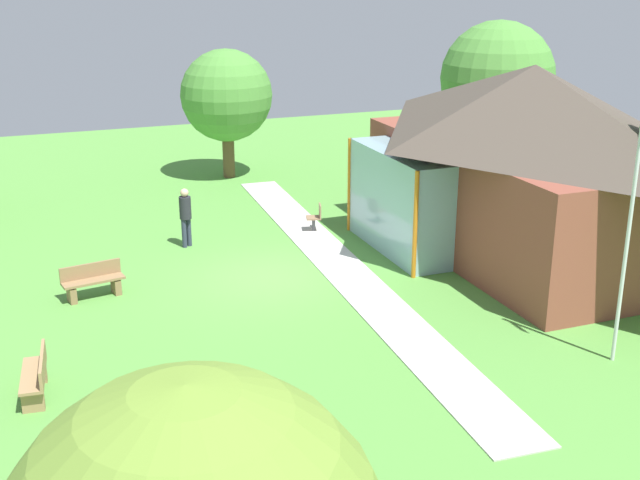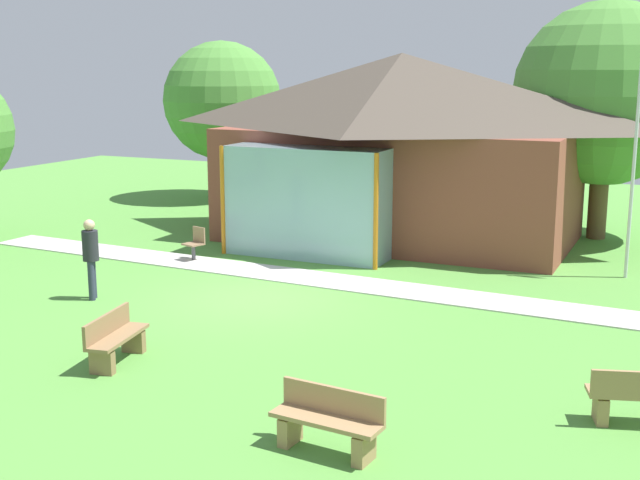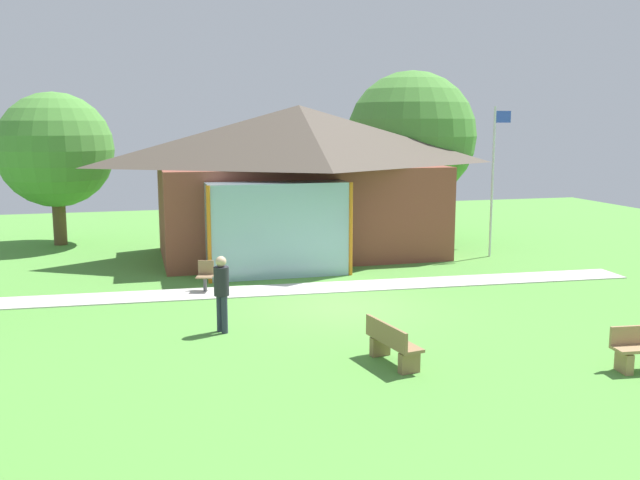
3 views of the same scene
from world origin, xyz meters
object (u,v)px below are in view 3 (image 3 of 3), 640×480
(patio_chair_west, at_px, (205,277))
(visitor_strolling_lawn, at_px, (222,288))
(tree_behind_pavilion_right, at_px, (411,136))
(pavilion, at_px, (298,178))
(bench_front_center, at_px, (392,344))
(flagpole, at_px, (494,174))
(tree_behind_pavilion_left, at_px, (55,150))

(patio_chair_west, bearing_deg, visitor_strolling_lawn, 106.16)
(visitor_strolling_lawn, height_order, tree_behind_pavilion_right, tree_behind_pavilion_right)
(pavilion, height_order, visitor_strolling_lawn, pavilion)
(patio_chair_west, height_order, tree_behind_pavilion_right, tree_behind_pavilion_right)
(pavilion, distance_m, bench_front_center, 11.90)
(pavilion, bearing_deg, visitor_strolling_lawn, -113.66)
(patio_chair_west, bearing_deg, flagpole, -148.65)
(tree_behind_pavilion_right, distance_m, tree_behind_pavilion_left, 13.85)
(bench_front_center, xyz_separation_m, patio_chair_west, (-2.90, 6.96, 0.01))
(pavilion, height_order, patio_chair_west, pavilion)
(flagpole, bearing_deg, visitor_strolling_lawn, -146.94)
(bench_front_center, relative_size, visitor_strolling_lawn, 0.89)
(flagpole, height_order, patio_chair_west, flagpole)
(pavilion, xyz_separation_m, bench_front_center, (-0.87, -11.63, -2.35))
(flagpole, bearing_deg, patio_chair_west, -165.19)
(visitor_strolling_lawn, bearing_deg, tree_behind_pavilion_left, -9.79)
(flagpole, height_order, tree_behind_pavilion_left, tree_behind_pavilion_left)
(patio_chair_west, height_order, visitor_strolling_lawn, visitor_strolling_lawn)
(pavilion, relative_size, visitor_strolling_lawn, 6.09)
(flagpole, xyz_separation_m, tree_behind_pavilion_left, (-14.94, 6.50, 0.74))
(tree_behind_pavilion_left, bearing_deg, bench_front_center, -64.99)
(visitor_strolling_lawn, bearing_deg, patio_chair_west, -29.47)
(visitor_strolling_lawn, relative_size, tree_behind_pavilion_left, 0.30)
(flagpole, relative_size, patio_chair_west, 6.07)
(visitor_strolling_lawn, bearing_deg, flagpole, -86.02)
(pavilion, bearing_deg, tree_behind_pavilion_left, 151.62)
(patio_chair_west, bearing_deg, bench_front_center, 129.15)
(patio_chair_west, height_order, tree_behind_pavilion_left, tree_behind_pavilion_left)
(visitor_strolling_lawn, height_order, tree_behind_pavilion_left, tree_behind_pavilion_left)
(tree_behind_pavilion_left, bearing_deg, patio_chair_west, -63.22)
(bench_front_center, xyz_separation_m, tree_behind_pavilion_right, (6.15, 14.22, 3.73))
(bench_front_center, height_order, tree_behind_pavilion_left, tree_behind_pavilion_left)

